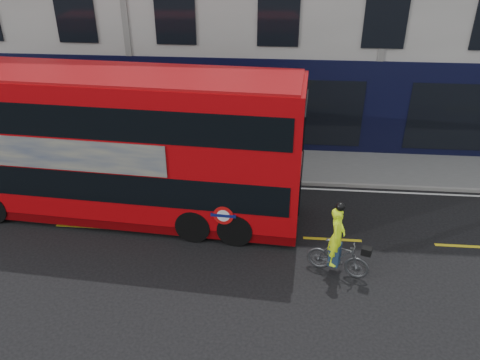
# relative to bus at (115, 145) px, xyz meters

# --- Properties ---
(ground) EXTENTS (120.00, 120.00, 0.00)m
(ground) POSITION_rel_bus_xyz_m (-1.04, -2.51, -2.47)
(ground) COLOR black
(ground) RESTS_ON ground
(pavement) EXTENTS (60.00, 3.00, 0.12)m
(pavement) POSITION_rel_bus_xyz_m (-1.04, 3.99, -2.41)
(pavement) COLOR gray
(pavement) RESTS_ON ground
(kerb) EXTENTS (60.00, 0.12, 0.13)m
(kerb) POSITION_rel_bus_xyz_m (-1.04, 2.49, -2.41)
(kerb) COLOR gray
(kerb) RESTS_ON ground
(road_edge_line) EXTENTS (58.00, 0.10, 0.01)m
(road_edge_line) POSITION_rel_bus_xyz_m (-1.04, 2.19, -2.47)
(road_edge_line) COLOR silver
(road_edge_line) RESTS_ON ground
(lane_dashes) EXTENTS (58.00, 0.12, 0.01)m
(lane_dashes) POSITION_rel_bus_xyz_m (-1.04, -1.01, -2.47)
(lane_dashes) COLOR gold
(lane_dashes) RESTS_ON ground
(bus) EXTENTS (12.11, 3.52, 4.82)m
(bus) POSITION_rel_bus_xyz_m (0.00, 0.00, 0.00)
(bus) COLOR #BA070C
(bus) RESTS_ON ground
(cyclist) EXTENTS (1.80, 1.04, 2.26)m
(cyclist) POSITION_rel_bus_xyz_m (6.90, -2.60, -1.71)
(cyclist) COLOR #414346
(cyclist) RESTS_ON ground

